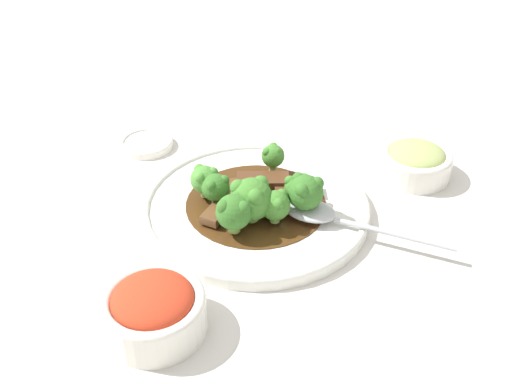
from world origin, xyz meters
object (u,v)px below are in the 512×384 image
beef_strip_4 (263,182)px  sauce_dish (147,143)px  main_plate (256,206)px  broccoli_floret_6 (204,179)px  beef_strip_2 (296,188)px  broccoli_floret_5 (273,156)px  broccoli_floret_4 (251,198)px  broccoli_floret_2 (234,211)px  broccoli_floret_3 (216,187)px  side_bowl_kimchi (154,309)px  broccoli_floret_0 (305,192)px  broccoli_floret_1 (275,205)px  beef_strip_0 (218,211)px  broccoli_floret_7 (298,188)px  serving_spoon (322,213)px  side_bowl_appetizer (416,161)px  beef_strip_1 (232,193)px  beef_strip_3 (265,204)px

beef_strip_4 → sauce_dish: (-0.05, -0.22, -0.02)m
main_plate → broccoli_floret_6: broccoli_floret_6 is taller
beef_strip_2 → broccoli_floret_5: size_ratio=1.52×
broccoli_floret_4 → sauce_dish: bearing=-118.2°
broccoli_floret_2 → broccoli_floret_3: size_ratio=1.19×
broccoli_floret_5 → side_bowl_kimchi: bearing=-1.9°
broccoli_floret_0 → broccoli_floret_2: 0.10m
beef_strip_2 → sauce_dish: 0.27m
broccoli_floret_2 → broccoli_floret_3: bearing=-132.6°
broccoli_floret_1 → broccoli_floret_4: 0.03m
broccoli_floret_4 → broccoli_floret_6: broccoli_floret_4 is taller
beef_strip_0 → broccoli_floret_7: bearing=126.5°
beef_strip_2 → beef_strip_4: beef_strip_4 is taller
broccoli_floret_7 → serving_spoon: 0.05m
broccoli_floret_3 → sauce_dish: size_ratio=0.53×
side_bowl_appetizer → main_plate: bearing=-45.3°
broccoli_floret_0 → serving_spoon: broccoli_floret_0 is taller
broccoli_floret_5 → sauce_dish: (-0.01, -0.22, -0.04)m
beef_strip_0 → serving_spoon: (-0.05, 0.13, 0.00)m
broccoli_floret_4 → broccoli_floret_6: size_ratio=1.31×
beef_strip_1 → beef_strip_0: bearing=1.9°
beef_strip_4 → side_bowl_kimchi: size_ratio=0.71×
side_bowl_kimchi → main_plate: bearing=175.9°
beef_strip_3 → side_bowl_kimchi: bearing=-8.1°
broccoli_floret_4 → side_bowl_kimchi: (0.19, -0.03, -0.02)m
broccoli_floret_0 → beef_strip_2: bearing=-148.4°
main_plate → broccoli_floret_7: (-0.02, 0.05, 0.03)m
beef_strip_2 → broccoli_floret_0: broccoli_floret_0 is taller
broccoli_floret_3 → sauce_dish: 0.22m
broccoli_floret_3 → broccoli_floret_4: bearing=76.8°
broccoli_floret_1 → broccoli_floret_3: size_ratio=1.02×
side_bowl_appetizer → broccoli_floret_5: bearing=-61.1°
beef_strip_1 → serving_spoon: (-0.00, 0.13, 0.00)m
beef_strip_3 → broccoli_floret_3: size_ratio=1.41×
broccoli_floret_5 → beef_strip_4: bearing=1.4°
broccoli_floret_3 → broccoli_floret_6: broccoli_floret_6 is taller
beef_strip_2 → broccoli_floret_7: (0.03, 0.01, 0.02)m
beef_strip_1 → broccoli_floret_5: size_ratio=1.43×
broccoli_floret_2 → side_bowl_appetizer: broccoli_floret_2 is taller
beef_strip_1 → side_bowl_kimchi: size_ratio=0.56×
beef_strip_2 → broccoli_floret_6: bearing=-61.5°
beef_strip_2 → broccoli_floret_0: (0.04, 0.03, 0.03)m
broccoli_floret_1 → broccoli_floret_4: size_ratio=0.75×
broccoli_floret_4 → beef_strip_0: bearing=-79.6°
beef_strip_4 → broccoli_floret_4: (0.07, 0.02, 0.03)m
main_plate → side_bowl_kimchi: bearing=-4.1°
broccoli_floret_0 → serving_spoon: size_ratio=0.26×
beef_strip_2 → beef_strip_4: bearing=-80.5°
broccoli_floret_0 → broccoli_floret_6: 0.14m
serving_spoon → sauce_dish: bearing=-105.4°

